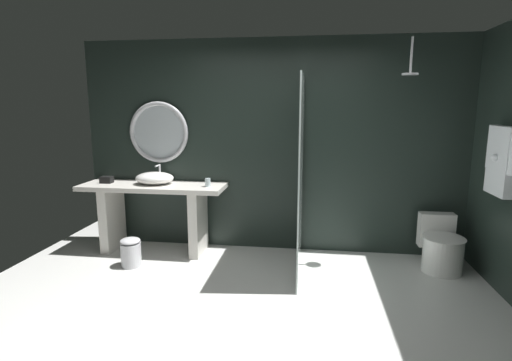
{
  "coord_description": "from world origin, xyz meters",
  "views": [
    {
      "loc": [
        0.45,
        -2.97,
        1.79
      ],
      "look_at": [
        -0.06,
        0.71,
        1.09
      ],
      "focal_mm": 27.61,
      "sensor_mm": 36.0,
      "label": 1
    }
  ],
  "objects_px": {
    "tumbler_cup": "(208,183)",
    "round_wall_mirror": "(159,132)",
    "rain_shower_head": "(410,69)",
    "toilet": "(441,248)",
    "vessel_sink": "(155,178)",
    "waste_bin": "(131,252)",
    "hanging_bathrobe": "(503,158)",
    "tissue_box": "(107,180)"
  },
  "relations": [
    {
      "from": "tissue_box",
      "to": "rain_shower_head",
      "type": "height_order",
      "value": "rain_shower_head"
    },
    {
      "from": "vessel_sink",
      "to": "waste_bin",
      "type": "relative_size",
      "value": 1.4
    },
    {
      "from": "rain_shower_head",
      "to": "waste_bin",
      "type": "bearing_deg",
      "value": -171.84
    },
    {
      "from": "tissue_box",
      "to": "rain_shower_head",
      "type": "bearing_deg",
      "value": -1.52
    },
    {
      "from": "tumbler_cup",
      "to": "round_wall_mirror",
      "type": "distance_m",
      "value": 0.96
    },
    {
      "from": "round_wall_mirror",
      "to": "hanging_bathrobe",
      "type": "height_order",
      "value": "round_wall_mirror"
    },
    {
      "from": "vessel_sink",
      "to": "waste_bin",
      "type": "distance_m",
      "value": 0.94
    },
    {
      "from": "rain_shower_head",
      "to": "round_wall_mirror",
      "type": "bearing_deg",
      "value": 173.14
    },
    {
      "from": "rain_shower_head",
      "to": "toilet",
      "type": "relative_size",
      "value": 0.64
    },
    {
      "from": "tissue_box",
      "to": "round_wall_mirror",
      "type": "height_order",
      "value": "round_wall_mirror"
    },
    {
      "from": "tumbler_cup",
      "to": "tissue_box",
      "type": "bearing_deg",
      "value": 177.71
    },
    {
      "from": "rain_shower_head",
      "to": "hanging_bathrobe",
      "type": "xyz_separation_m",
      "value": [
        0.75,
        -0.55,
        -0.85
      ]
    },
    {
      "from": "vessel_sink",
      "to": "waste_bin",
      "type": "xyz_separation_m",
      "value": [
        -0.1,
        -0.54,
        -0.76
      ]
    },
    {
      "from": "hanging_bathrobe",
      "to": "waste_bin",
      "type": "xyz_separation_m",
      "value": [
        -3.75,
        0.12,
        -1.15
      ]
    },
    {
      "from": "tumbler_cup",
      "to": "tissue_box",
      "type": "distance_m",
      "value": 1.31
    },
    {
      "from": "vessel_sink",
      "to": "round_wall_mirror",
      "type": "relative_size",
      "value": 0.61
    },
    {
      "from": "hanging_bathrobe",
      "to": "waste_bin",
      "type": "bearing_deg",
      "value": 178.12
    },
    {
      "from": "toilet",
      "to": "waste_bin",
      "type": "distance_m",
      "value": 3.48
    },
    {
      "from": "tissue_box",
      "to": "toilet",
      "type": "bearing_deg",
      "value": -1.81
    },
    {
      "from": "rain_shower_head",
      "to": "tissue_box",
      "type": "bearing_deg",
      "value": 178.48
    },
    {
      "from": "hanging_bathrobe",
      "to": "toilet",
      "type": "relative_size",
      "value": 1.18
    },
    {
      "from": "vessel_sink",
      "to": "rain_shower_head",
      "type": "relative_size",
      "value": 1.22
    },
    {
      "from": "vessel_sink",
      "to": "hanging_bathrobe",
      "type": "height_order",
      "value": "hanging_bathrobe"
    },
    {
      "from": "round_wall_mirror",
      "to": "toilet",
      "type": "relative_size",
      "value": 1.29
    },
    {
      "from": "vessel_sink",
      "to": "round_wall_mirror",
      "type": "xyz_separation_m",
      "value": [
        -0.02,
        0.24,
        0.54
      ]
    },
    {
      "from": "vessel_sink",
      "to": "waste_bin",
      "type": "bearing_deg",
      "value": -100.36
    },
    {
      "from": "vessel_sink",
      "to": "toilet",
      "type": "relative_size",
      "value": 0.79
    },
    {
      "from": "vessel_sink",
      "to": "hanging_bathrobe",
      "type": "bearing_deg",
      "value": -10.36
    },
    {
      "from": "rain_shower_head",
      "to": "toilet",
      "type": "distance_m",
      "value": 1.98
    },
    {
      "from": "round_wall_mirror",
      "to": "waste_bin",
      "type": "xyz_separation_m",
      "value": [
        -0.08,
        -0.78,
        -1.3
      ]
    },
    {
      "from": "rain_shower_head",
      "to": "toilet",
      "type": "xyz_separation_m",
      "value": [
        0.45,
        -0.03,
        -1.93
      ]
    },
    {
      "from": "hanging_bathrobe",
      "to": "tissue_box",
      "type": "bearing_deg",
      "value": 171.38
    },
    {
      "from": "rain_shower_head",
      "to": "waste_bin",
      "type": "distance_m",
      "value": 3.64
    },
    {
      "from": "toilet",
      "to": "waste_bin",
      "type": "xyz_separation_m",
      "value": [
        -3.45,
        -0.4,
        -0.08
      ]
    },
    {
      "from": "rain_shower_head",
      "to": "hanging_bathrobe",
      "type": "distance_m",
      "value": 1.26
    },
    {
      "from": "round_wall_mirror",
      "to": "tumbler_cup",
      "type": "bearing_deg",
      "value": -23.73
    },
    {
      "from": "tissue_box",
      "to": "round_wall_mirror",
      "type": "relative_size",
      "value": 0.18
    },
    {
      "from": "vessel_sink",
      "to": "round_wall_mirror",
      "type": "bearing_deg",
      "value": 93.7
    },
    {
      "from": "tumbler_cup",
      "to": "waste_bin",
      "type": "distance_m",
      "value": 1.18
    },
    {
      "from": "tumbler_cup",
      "to": "waste_bin",
      "type": "relative_size",
      "value": 0.3
    },
    {
      "from": "waste_bin",
      "to": "toilet",
      "type": "bearing_deg",
      "value": 6.58
    },
    {
      "from": "tissue_box",
      "to": "toilet",
      "type": "relative_size",
      "value": 0.24
    }
  ]
}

